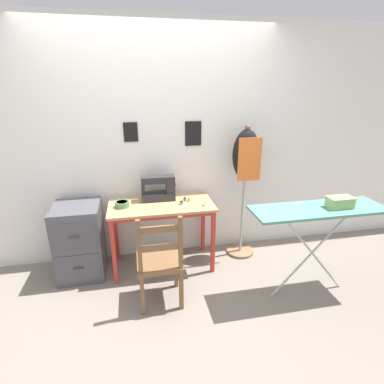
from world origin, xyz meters
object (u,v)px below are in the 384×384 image
storage_box (340,202)px  filing_cabinet (80,241)px  sewing_machine (160,189)px  fabric_bowl (122,204)px  dress_form (245,164)px  thread_spool_near_machine (182,203)px  scissors (206,206)px  thread_spool_far_edge (189,200)px  wooden_chair (160,262)px  ironing_board (318,213)px  thread_spool_mid_table (185,199)px

storage_box → filing_cabinet: bearing=162.0°
sewing_machine → fabric_bowl: size_ratio=2.59×
fabric_bowl → dress_form: bearing=3.6°
fabric_bowl → thread_spool_near_machine: (0.60, -0.05, -0.01)m
scissors → storage_box: (1.07, -0.60, 0.20)m
thread_spool_near_machine → fabric_bowl: bearing=175.7°
fabric_bowl → thread_spool_near_machine: size_ratio=3.21×
thread_spool_near_machine → filing_cabinet: filing_cabinet is taller
sewing_machine → dress_form: 0.96m
thread_spool_far_edge → wooden_chair: wooden_chair is taller
sewing_machine → thread_spool_far_edge: (0.29, -0.12, -0.10)m
thread_spool_near_machine → scissors: bearing=-24.4°
thread_spool_far_edge → ironing_board: 1.27m
sewing_machine → ironing_board: 1.58m
thread_spool_near_machine → storage_box: bearing=-28.5°
filing_cabinet → wooden_chair: bearing=-38.5°
sewing_machine → filing_cabinet: 0.98m
filing_cabinet → storage_box: 2.54m
filing_cabinet → dress_form: bearing=2.1°
ironing_board → fabric_bowl: bearing=157.1°
dress_form → storage_box: dress_form is taller
thread_spool_near_machine → filing_cabinet: size_ratio=0.06×
thread_spool_far_edge → filing_cabinet: bearing=179.9°
sewing_machine → dress_form: size_ratio=0.24×
thread_spool_far_edge → scissors: bearing=-49.0°
dress_form → fabric_bowl: bearing=-176.4°
sewing_machine → fabric_bowl: (-0.40, -0.13, -0.09)m
thread_spool_near_machine → dress_form: bearing=10.1°
thread_spool_far_edge → filing_cabinet: thread_spool_far_edge is taller
fabric_bowl → dress_form: (1.33, 0.08, 0.33)m
thread_spool_mid_table → storage_box: 1.49m
fabric_bowl → wooden_chair: size_ratio=0.16×
scissors → thread_spool_far_edge: bearing=131.0°
dress_form → storage_box: bearing=-55.6°
fabric_bowl → thread_spool_far_edge: 0.69m
scissors → wooden_chair: (-0.52, -0.44, -0.32)m
fabric_bowl → thread_spool_mid_table: 0.65m
wooden_chair → filing_cabinet: (-0.77, 0.61, -0.04)m
fabric_bowl → scissors: size_ratio=1.19×
thread_spool_far_edge → storage_box: storage_box is taller
fabric_bowl → thread_spool_far_edge: size_ratio=3.35×
thread_spool_far_edge → storage_box: bearing=-32.3°
fabric_bowl → thread_spool_near_machine: bearing=-4.3°
thread_spool_far_edge → dress_form: size_ratio=0.03×
fabric_bowl → thread_spool_mid_table: bearing=3.2°
dress_form → scissors: bearing=-154.5°
sewing_machine → thread_spool_far_edge: sewing_machine is taller
fabric_bowl → wooden_chair: wooden_chair is taller
thread_spool_near_machine → wooden_chair: (-0.29, -0.55, -0.33)m
thread_spool_mid_table → ironing_board: ironing_board is taller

